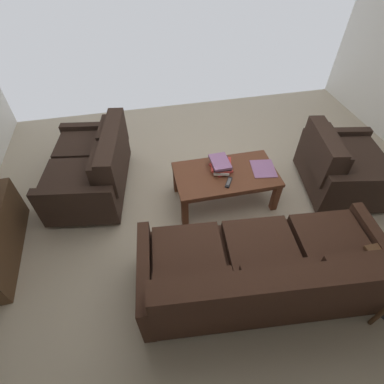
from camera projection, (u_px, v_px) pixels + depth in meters
ground_plane at (221, 205)px, 3.44m from camera, size 5.60×4.82×0.01m
sofa_main at (264, 272)px, 2.43m from camera, size 2.15×1.04×0.81m
loveseat_near at (93, 167)px, 3.38m from camera, size 1.01×1.38×0.80m
coffee_table at (226, 177)px, 3.24m from camera, size 1.14×0.62×0.42m
armchair_side at (340, 167)px, 3.39m from camera, size 1.01×1.09×0.80m
book_stack at (221, 165)px, 3.21m from camera, size 0.28×0.33×0.12m
tv_remote at (229, 182)px, 3.08m from camera, size 0.12×0.16×0.02m
loose_magazine at (263, 169)px, 3.25m from camera, size 0.30×0.34×0.01m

